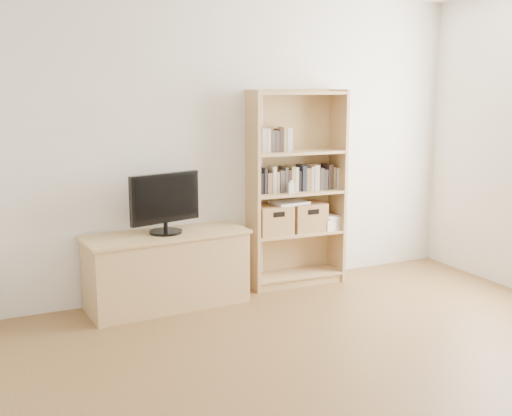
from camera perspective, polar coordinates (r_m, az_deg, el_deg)
floor at (r=3.93m, az=13.25°, el=-17.04°), size 4.50×5.00×0.01m
back_wall at (r=5.66m, az=-2.09°, el=5.70°), size 4.50×0.02×2.60m
tv_stand at (r=5.38m, az=-7.93°, el=-5.57°), size 1.33×0.57×0.60m
bookshelf at (r=5.81m, az=3.60°, el=1.71°), size 0.90×0.36×1.77m
television at (r=5.25m, az=-8.09°, el=0.41°), size 0.62×0.20×0.49m
books_row_mid at (r=5.82m, az=3.52°, el=2.55°), size 0.77×0.17×0.20m
books_row_upper at (r=5.69m, az=1.78°, el=6.03°), size 0.38×0.15×0.20m
baby_monitor at (r=5.68m, az=3.15°, el=1.78°), size 0.05×0.04×0.10m
basket_left at (r=5.76m, az=1.48°, el=-1.03°), size 0.32×0.26×0.26m
basket_right at (r=5.90m, az=4.53°, el=-0.77°), size 0.32×0.27×0.26m
laptop at (r=5.79m, az=2.97°, el=0.48°), size 0.34×0.25×0.03m
magazine_stack at (r=6.01m, az=6.20°, el=-1.31°), size 0.21×0.26×0.11m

